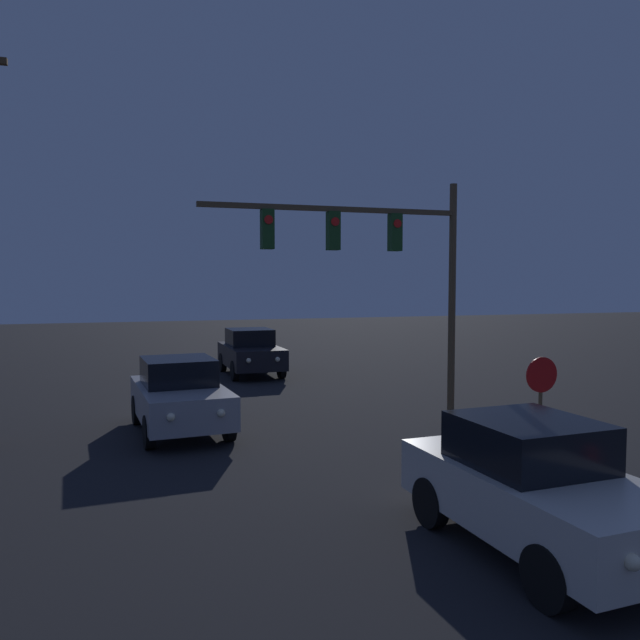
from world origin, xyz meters
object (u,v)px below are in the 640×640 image
(car_far, at_px, (251,352))
(traffic_signal_mast, at_px, (382,257))
(car_near, at_px, (535,486))
(car_mid, at_px, (180,395))
(stop_sign, at_px, (541,395))

(car_far, xyz_separation_m, traffic_signal_mast, (1.26, -9.81, 3.32))
(car_near, bearing_deg, traffic_signal_mast, -99.11)
(car_mid, height_order, traffic_signal_mast, traffic_signal_mast)
(car_mid, relative_size, stop_sign, 1.89)
(traffic_signal_mast, bearing_deg, car_mid, 164.65)
(car_mid, xyz_separation_m, stop_sign, (6.04, -5.60, 0.67))
(car_mid, bearing_deg, stop_sign, 132.72)
(traffic_signal_mast, distance_m, stop_sign, 5.24)
(stop_sign, bearing_deg, car_mid, 137.15)
(car_far, bearing_deg, car_near, 90.85)
(car_near, xyz_separation_m, car_far, (-0.53, 16.75, 0.00))
(car_mid, xyz_separation_m, car_far, (3.44, 8.52, 0.00))
(car_near, bearing_deg, stop_sign, -131.32)
(traffic_signal_mast, bearing_deg, car_near, -96.03)
(car_mid, relative_size, car_far, 1.02)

